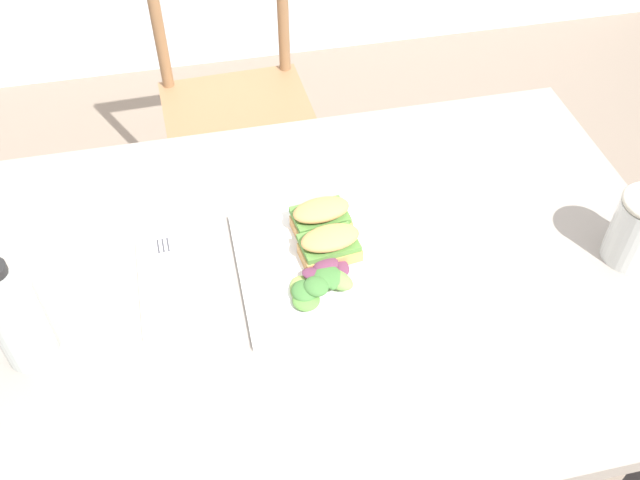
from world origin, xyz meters
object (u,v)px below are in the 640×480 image
at_px(dining_table, 308,326).
at_px(chair_wooden_far, 236,104).
at_px(sandwich_half_back, 321,216).
at_px(bottle_cold_brew, 20,324).
at_px(plate_lunch, 325,264).
at_px(mason_jar_iced_tea, 639,231).
at_px(sandwich_half_front, 330,244).
at_px(fork_on_napkin, 167,273).

relative_size(dining_table, chair_wooden_far, 1.40).
xyz_separation_m(sandwich_half_back, bottle_cold_brew, (-0.46, -0.15, 0.03)).
distance_m(plate_lunch, mason_jar_iced_tea, 0.50).
relative_size(plate_lunch, sandwich_half_front, 2.73).
relative_size(fork_on_napkin, mason_jar_iced_tea, 1.48).
distance_m(bottle_cold_brew, mason_jar_iced_tea, 0.94).
height_order(chair_wooden_far, sandwich_half_front, chair_wooden_far).
height_order(dining_table, sandwich_half_front, sandwich_half_front).
bearing_deg(bottle_cold_brew, sandwich_half_back, 17.73).
bearing_deg(chair_wooden_far, mason_jar_iced_tea, -61.04).
relative_size(sandwich_half_back, mason_jar_iced_tea, 0.81).
distance_m(chair_wooden_far, sandwich_half_front, 0.94).
bearing_deg(chair_wooden_far, dining_table, -88.97).
bearing_deg(sandwich_half_back, plate_lunch, -97.15).
height_order(sandwich_half_front, bottle_cold_brew, bottle_cold_brew).
bearing_deg(sandwich_half_back, mason_jar_iced_tea, -18.49).
bearing_deg(plate_lunch, bottle_cold_brew, -170.98).
distance_m(dining_table, sandwich_half_front, 0.18).
xyz_separation_m(chair_wooden_far, sandwich_half_front, (0.06, -0.88, 0.33)).
relative_size(fork_on_napkin, bottle_cold_brew, 0.99).
bearing_deg(dining_table, plate_lunch, 21.56).
height_order(plate_lunch, mason_jar_iced_tea, mason_jar_iced_tea).
bearing_deg(bottle_cold_brew, dining_table, 7.96).
relative_size(chair_wooden_far, fork_on_napkin, 4.69).
relative_size(sandwich_half_back, bottle_cold_brew, 0.55).
height_order(chair_wooden_far, bottle_cold_brew, bottle_cold_brew).
distance_m(sandwich_half_front, mason_jar_iced_tea, 0.49).
relative_size(chair_wooden_far, mason_jar_iced_tea, 6.92).
xyz_separation_m(dining_table, mason_jar_iced_tea, (0.52, -0.07, 0.19)).
height_order(dining_table, sandwich_half_back, sandwich_half_back).
bearing_deg(fork_on_napkin, sandwich_half_back, 8.56).
bearing_deg(plate_lunch, mason_jar_iced_tea, -9.86).
bearing_deg(fork_on_napkin, bottle_cold_brew, -151.67).
bearing_deg(plate_lunch, dining_table, -158.44).
distance_m(chair_wooden_far, mason_jar_iced_tea, 1.16).
xyz_separation_m(sandwich_half_front, sandwich_half_back, (0.00, 0.06, 0.00)).
distance_m(sandwich_half_front, sandwich_half_back, 0.06).
distance_m(chair_wooden_far, bottle_cold_brew, 1.10).
bearing_deg(bottle_cold_brew, sandwich_half_front, 10.10).
distance_m(plate_lunch, fork_on_napkin, 0.25).
height_order(dining_table, plate_lunch, plate_lunch).
xyz_separation_m(chair_wooden_far, fork_on_napkin, (-0.20, -0.85, 0.30)).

